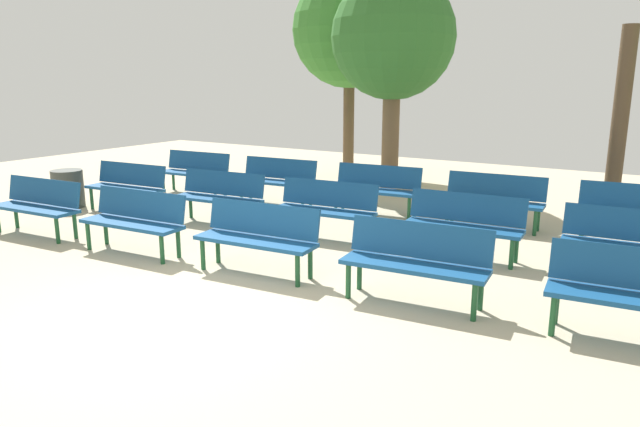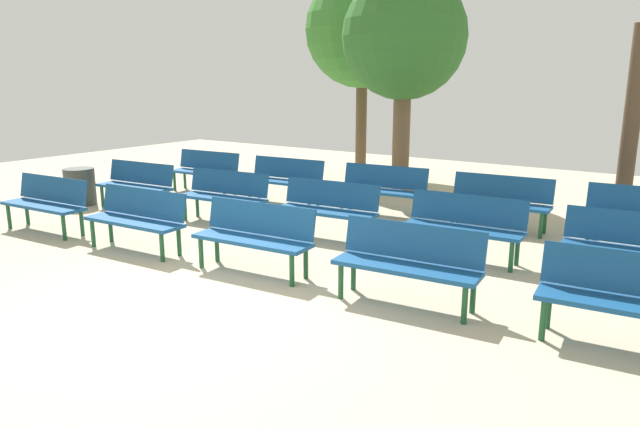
% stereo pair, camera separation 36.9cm
% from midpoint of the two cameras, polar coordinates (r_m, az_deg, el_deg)
% --- Properties ---
extents(ground_plane, '(25.32, 25.32, 0.00)m').
position_cam_midpoint_polar(ground_plane, '(6.30, -13.12, -9.75)').
color(ground_plane, '#BCAD8E').
extents(bench_r0_c0, '(1.63, 0.60, 0.87)m').
position_cam_midpoint_polar(bench_r0_c0, '(10.17, -24.38, 1.17)').
color(bench_r0_c0, navy).
rests_on(bench_r0_c0, ground_plane).
extents(bench_r0_c1, '(1.63, 0.59, 0.87)m').
position_cam_midpoint_polar(bench_r0_c1, '(8.59, -16.37, -0.22)').
color(bench_r0_c1, navy).
rests_on(bench_r0_c1, ground_plane).
extents(bench_r0_c2, '(1.63, 0.61, 0.87)m').
position_cam_midpoint_polar(bench_r0_c2, '(7.35, -5.00, -1.96)').
color(bench_r0_c2, navy).
rests_on(bench_r0_c2, ground_plane).
extents(bench_r0_c3, '(1.64, 0.62, 0.87)m').
position_cam_midpoint_polar(bench_r0_c3, '(6.39, 10.34, -4.48)').
color(bench_r0_c3, navy).
rests_on(bench_r0_c3, ground_plane).
extents(bench_r0_c4, '(1.64, 0.62, 0.87)m').
position_cam_midpoint_polar(bench_r0_c4, '(6.08, 29.92, -7.02)').
color(bench_r0_c4, navy).
rests_on(bench_r0_c4, ground_plane).
extents(bench_r1_c0, '(1.63, 0.60, 0.87)m').
position_cam_midpoint_polar(bench_r1_c0, '(11.34, -16.73, 2.94)').
color(bench_r1_c0, navy).
rests_on(bench_r1_c0, ground_plane).
extents(bench_r1_c1, '(1.64, 0.63, 0.87)m').
position_cam_midpoint_polar(bench_r1_c1, '(9.95, -8.31, 1.98)').
color(bench_r1_c1, navy).
rests_on(bench_r1_c1, ground_plane).
extents(bench_r1_c2, '(1.64, 0.62, 0.87)m').
position_cam_midpoint_polar(bench_r1_c2, '(8.87, 1.97, 0.74)').
color(bench_r1_c2, navy).
rests_on(bench_r1_c2, ground_plane).
extents(bench_r1_c3, '(1.62, 0.57, 0.87)m').
position_cam_midpoint_polar(bench_r1_c3, '(8.12, 15.31, -0.92)').
color(bench_r1_c3, navy).
rests_on(bench_r1_c3, ground_plane).
extents(bench_r1_c4, '(1.63, 0.58, 0.87)m').
position_cam_midpoint_polar(bench_r1_c4, '(7.85, 29.81, -2.71)').
color(bench_r1_c4, navy).
rests_on(bench_r1_c4, ground_plane).
extents(bench_r2_c0, '(1.63, 0.59, 0.87)m').
position_cam_midpoint_polar(bench_r2_c0, '(12.71, -10.40, 4.35)').
color(bench_r2_c0, navy).
rests_on(bench_r2_c0, ground_plane).
extents(bench_r2_c1, '(1.63, 0.60, 0.87)m').
position_cam_midpoint_polar(bench_r2_c1, '(11.42, -2.55, 3.56)').
color(bench_r2_c1, navy).
rests_on(bench_r2_c1, ground_plane).
extents(bench_r2_c2, '(1.64, 0.64, 0.87)m').
position_cam_midpoint_polar(bench_r2_c2, '(10.52, 7.18, 2.63)').
color(bench_r2_c2, navy).
rests_on(bench_r2_c2, ground_plane).
extents(bench_r2_c3, '(1.63, 0.59, 0.87)m').
position_cam_midpoint_polar(bench_r2_c3, '(9.88, 18.35, 1.35)').
color(bench_r2_c3, navy).
rests_on(bench_r2_c3, ground_plane).
extents(tree_1, '(0.26, 0.26, 3.25)m').
position_cam_midpoint_polar(tree_1, '(10.74, 29.17, 7.33)').
color(tree_1, '#4C3A28').
rests_on(tree_1, ground_plane).
extents(tree_2, '(2.81, 2.81, 4.96)m').
position_cam_midpoint_polar(tree_2, '(14.80, 4.97, 17.53)').
color(tree_2, brown).
rests_on(tree_2, ground_plane).
extents(tree_3, '(2.67, 2.67, 4.61)m').
position_cam_midpoint_polar(tree_3, '(13.00, 9.14, 16.67)').
color(tree_3, brown).
rests_on(tree_3, ground_plane).
extents(trash_bin, '(0.58, 0.58, 0.71)m').
position_cam_midpoint_polar(trash_bin, '(12.13, -21.77, 2.48)').
color(trash_bin, '#383D38').
rests_on(trash_bin, ground_plane).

